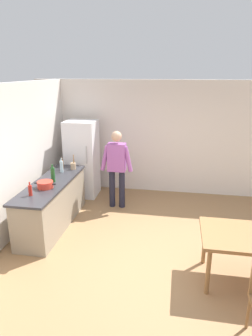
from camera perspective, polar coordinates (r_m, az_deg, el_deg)
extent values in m
plane|color=#936D47|center=(5.10, 4.92, -16.73)|extent=(14.00, 14.00, 0.00)
cube|color=silver|center=(7.36, 7.36, 5.67)|extent=(6.40, 0.12, 2.70)
cube|color=silver|center=(5.49, -22.58, 0.16)|extent=(0.12, 5.60, 2.70)
cube|color=gray|center=(6.02, -13.66, -6.77)|extent=(0.60, 2.12, 0.86)
cube|color=#2D2D33|center=(5.85, -13.98, -2.76)|extent=(0.64, 2.20, 0.04)
cube|color=white|center=(7.23, -8.25, 1.73)|extent=(0.70, 0.64, 1.80)
cylinder|color=#B2B2B7|center=(6.80, -7.44, 2.47)|extent=(0.02, 0.02, 0.40)
cylinder|color=#1E1E2D|center=(6.67, -2.63, -3.88)|extent=(0.13, 0.13, 0.84)
cylinder|color=#1E1E2D|center=(6.63, -0.77, -4.00)|extent=(0.13, 0.13, 0.84)
cube|color=#99519E|center=(6.41, -1.76, 2.04)|extent=(0.38, 0.22, 0.60)
sphere|color=tan|center=(6.30, -1.80, 5.98)|extent=(0.22, 0.22, 0.22)
cylinder|color=#99519E|center=(6.43, -4.01, 1.87)|extent=(0.20, 0.09, 0.55)
cylinder|color=#99519E|center=(6.34, 0.39, 1.66)|extent=(0.20, 0.09, 0.55)
cylinder|color=olive|center=(4.39, 15.23, -18.28)|extent=(0.06, 0.06, 0.70)
cylinder|color=olive|center=(4.97, 14.58, -13.54)|extent=(0.06, 0.06, 0.70)
cylinder|color=olive|center=(4.13, 22.05, -23.91)|extent=(0.04, 0.04, 0.45)
cylinder|color=red|center=(5.57, -14.98, -3.05)|extent=(0.28, 0.28, 0.12)
cube|color=black|center=(5.63, -16.57, -2.73)|extent=(0.06, 0.03, 0.02)
cube|color=black|center=(5.49, -13.39, -2.98)|extent=(0.06, 0.03, 0.02)
cylinder|color=tan|center=(6.48, -9.93, 0.36)|extent=(0.11, 0.11, 0.14)
cylinder|color=olive|center=(6.43, -9.82, 1.56)|extent=(0.02, 0.05, 0.22)
cylinder|color=olive|center=(6.42, -9.87, 1.52)|extent=(0.02, 0.04, 0.22)
cylinder|color=#5B3314|center=(6.49, -11.95, 0.56)|extent=(0.06, 0.06, 0.20)
cylinder|color=#5B3314|center=(6.45, -12.02, 1.66)|extent=(0.02, 0.02, 0.06)
cylinder|color=#1E5123|center=(5.79, -13.62, -1.27)|extent=(0.08, 0.08, 0.28)
cylinder|color=#1E5123|center=(5.74, -13.74, 0.34)|extent=(0.03, 0.03, 0.06)
cylinder|color=#B22319|center=(5.29, -17.61, -4.07)|extent=(0.06, 0.06, 0.18)
cylinder|color=#B22319|center=(5.25, -17.73, -2.85)|extent=(0.02, 0.02, 0.06)
cylinder|color=silver|center=(6.31, -12.05, 0.25)|extent=(0.07, 0.07, 0.24)
cylinder|color=silver|center=(6.27, -12.14, 1.56)|extent=(0.03, 0.03, 0.06)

